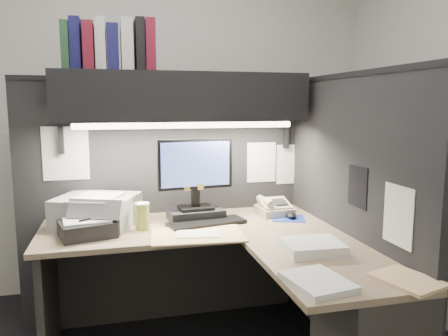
{
  "coord_description": "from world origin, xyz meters",
  "views": [
    {
      "loc": [
        -0.3,
        -1.99,
        1.45
      ],
      "look_at": [
        0.33,
        0.51,
        1.08
      ],
      "focal_mm": 35.0,
      "sensor_mm": 36.0,
      "label": 1
    }
  ],
  "objects_px": {
    "desk": "(267,304)",
    "printer": "(97,211)",
    "monitor": "(196,188)",
    "coffee_cup": "(142,217)",
    "keyboard": "(207,223)",
    "overhead_shelf": "(183,97)",
    "telephone": "(274,208)",
    "notebook_stack": "(87,229)"
  },
  "relations": [
    {
      "from": "overhead_shelf",
      "to": "keyboard",
      "type": "distance_m",
      "value": 0.8
    },
    {
      "from": "desk",
      "to": "telephone",
      "type": "xyz_separation_m",
      "value": [
        0.29,
        0.66,
        0.33
      ]
    },
    {
      "from": "desk",
      "to": "coffee_cup",
      "type": "distance_m",
      "value": 0.86
    },
    {
      "from": "keyboard",
      "to": "telephone",
      "type": "height_order",
      "value": "telephone"
    },
    {
      "from": "printer",
      "to": "notebook_stack",
      "type": "distance_m",
      "value": 0.23
    },
    {
      "from": "keyboard",
      "to": "coffee_cup",
      "type": "relative_size",
      "value": 3.19
    },
    {
      "from": "monitor",
      "to": "coffee_cup",
      "type": "distance_m",
      "value": 0.39
    },
    {
      "from": "monitor",
      "to": "keyboard",
      "type": "bearing_deg",
      "value": -79.06
    },
    {
      "from": "overhead_shelf",
      "to": "monitor",
      "type": "height_order",
      "value": "overhead_shelf"
    },
    {
      "from": "monitor",
      "to": "keyboard",
      "type": "relative_size",
      "value": 1.09
    },
    {
      "from": "keyboard",
      "to": "coffee_cup",
      "type": "height_order",
      "value": "coffee_cup"
    },
    {
      "from": "printer",
      "to": "notebook_stack",
      "type": "bearing_deg",
      "value": -78.86
    },
    {
      "from": "monitor",
      "to": "notebook_stack",
      "type": "xyz_separation_m",
      "value": [
        -0.65,
        -0.2,
        -0.16
      ]
    },
    {
      "from": "desk",
      "to": "telephone",
      "type": "relative_size",
      "value": 7.85
    },
    {
      "from": "desk",
      "to": "coffee_cup",
      "type": "relative_size",
      "value": 11.47
    },
    {
      "from": "coffee_cup",
      "to": "telephone",
      "type": "bearing_deg",
      "value": 9.06
    },
    {
      "from": "overhead_shelf",
      "to": "telephone",
      "type": "relative_size",
      "value": 7.15
    },
    {
      "from": "desk",
      "to": "printer",
      "type": "bearing_deg",
      "value": 140.77
    },
    {
      "from": "printer",
      "to": "coffee_cup",
      "type": "bearing_deg",
      "value": -9.19
    },
    {
      "from": "monitor",
      "to": "coffee_cup",
      "type": "xyz_separation_m",
      "value": [
        -0.34,
        -0.14,
        -0.13
      ]
    },
    {
      "from": "telephone",
      "to": "overhead_shelf",
      "type": "bearing_deg",
      "value": 168.88
    },
    {
      "from": "printer",
      "to": "notebook_stack",
      "type": "relative_size",
      "value": 1.55
    },
    {
      "from": "desk",
      "to": "overhead_shelf",
      "type": "distance_m",
      "value": 1.33
    },
    {
      "from": "keyboard",
      "to": "overhead_shelf",
      "type": "bearing_deg",
      "value": 102.27
    },
    {
      "from": "telephone",
      "to": "printer",
      "type": "distance_m",
      "value": 1.13
    },
    {
      "from": "overhead_shelf",
      "to": "notebook_stack",
      "type": "height_order",
      "value": "overhead_shelf"
    },
    {
      "from": "monitor",
      "to": "printer",
      "type": "distance_m",
      "value": 0.61
    },
    {
      "from": "coffee_cup",
      "to": "notebook_stack",
      "type": "height_order",
      "value": "coffee_cup"
    },
    {
      "from": "coffee_cup",
      "to": "notebook_stack",
      "type": "xyz_separation_m",
      "value": [
        -0.31,
        -0.06,
        -0.03
      ]
    },
    {
      "from": "telephone",
      "to": "printer",
      "type": "relative_size",
      "value": 0.49
    },
    {
      "from": "keyboard",
      "to": "coffee_cup",
      "type": "distance_m",
      "value": 0.39
    },
    {
      "from": "coffee_cup",
      "to": "printer",
      "type": "relative_size",
      "value": 0.33
    },
    {
      "from": "keyboard",
      "to": "printer",
      "type": "relative_size",
      "value": 1.06
    },
    {
      "from": "notebook_stack",
      "to": "coffee_cup",
      "type": "bearing_deg",
      "value": 11.16
    },
    {
      "from": "telephone",
      "to": "desk",
      "type": "bearing_deg",
      "value": -116.03
    },
    {
      "from": "desk",
      "to": "printer",
      "type": "distance_m",
      "value": 1.15
    },
    {
      "from": "printer",
      "to": "monitor",
      "type": "bearing_deg",
      "value": 20.86
    },
    {
      "from": "monitor",
      "to": "telephone",
      "type": "relative_size",
      "value": 2.37
    },
    {
      "from": "monitor",
      "to": "printer",
      "type": "bearing_deg",
      "value": 172.93
    },
    {
      "from": "telephone",
      "to": "notebook_stack",
      "type": "height_order",
      "value": "notebook_stack"
    },
    {
      "from": "telephone",
      "to": "coffee_cup",
      "type": "height_order",
      "value": "coffee_cup"
    },
    {
      "from": "desk",
      "to": "monitor",
      "type": "xyz_separation_m",
      "value": [
        -0.24,
        0.67,
        0.49
      ]
    }
  ]
}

